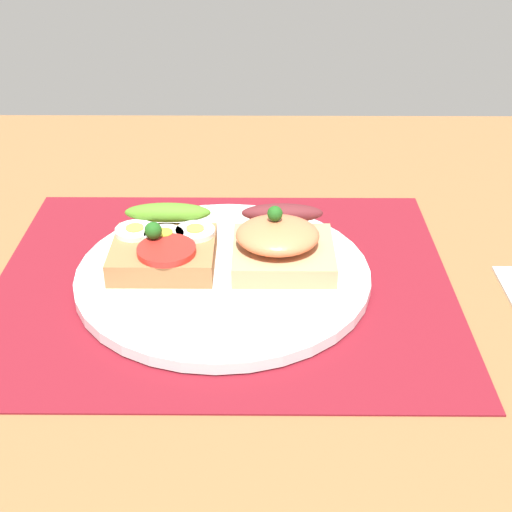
{
  "coord_description": "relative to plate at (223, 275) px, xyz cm",
  "views": [
    {
      "loc": [
        3.36,
        -55.35,
        35.81
      ],
      "look_at": [
        3.0,
        0.0,
        2.86
      ],
      "focal_mm": 50.15,
      "sensor_mm": 36.0,
      "label": 1
    }
  ],
  "objects": [
    {
      "name": "sandwich_egg_tomato",
      "position": [
        -5.47,
        1.58,
        2.14
      ],
      "size": [
        9.39,
        9.87,
        4.38
      ],
      "color": "#9E683E",
      "rests_on": "plate"
    },
    {
      "name": "sandwich_salmon",
      "position": [
        5.27,
        1.65,
        2.53
      ],
      "size": [
        9.26,
        10.23,
        5.6
      ],
      "color": "tan",
      "rests_on": "plate"
    },
    {
      "name": "ground_plane",
      "position": [
        0.0,
        0.0,
        -2.43
      ],
      "size": [
        120.0,
        90.0,
        3.2
      ],
      "primitive_type": "cube",
      "color": "brown"
    },
    {
      "name": "plate",
      "position": [
        0.0,
        0.0,
        0.0
      ],
      "size": [
        26.87,
        26.87,
        1.06
      ],
      "primitive_type": "cylinder",
      "color": "white",
      "rests_on": "placemat"
    },
    {
      "name": "placemat",
      "position": [
        0.0,
        0.0,
        -0.68
      ],
      "size": [
        41.82,
        34.96,
        0.3
      ],
      "primitive_type": "cube",
      "color": "maroon",
      "rests_on": "ground_plane"
    }
  ]
}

